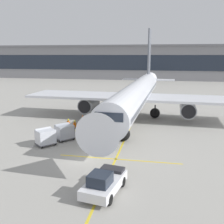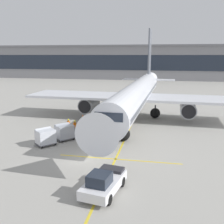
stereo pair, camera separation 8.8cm
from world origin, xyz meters
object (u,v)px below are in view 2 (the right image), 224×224
at_px(belt_loader, 91,127).
at_px(safety_cone_wingtip, 100,115).
at_px(baggage_cart_second, 45,137).
at_px(safety_cone_nose_mark, 89,114).
at_px(ground_crew_by_loader, 81,132).
at_px(safety_cone_engine_keepout, 83,117).
at_px(parked_airplane, 137,94).
at_px(baggage_cart_lead, 64,132).
at_px(ground_crew_by_carts, 69,124).
at_px(ground_crew_marshaller, 82,127).
at_px(pushback_tug, 103,183).
at_px(ground_crew_wingwalker, 75,126).

bearing_deg(belt_loader, safety_cone_wingtip, 96.80).
bearing_deg(baggage_cart_second, safety_cone_nose_mark, 86.94).
height_order(ground_crew_by_loader, safety_cone_wingtip, ground_crew_by_loader).
bearing_deg(safety_cone_nose_mark, safety_cone_engine_keepout, -94.66).
height_order(parked_airplane, baggage_cart_lead, parked_airplane).
height_order(ground_crew_by_carts, safety_cone_nose_mark, ground_crew_by_carts).
xyz_separation_m(belt_loader, safety_cone_wingtip, (-1.06, 8.90, -0.55)).
relative_size(baggage_cart_second, ground_crew_by_loader, 1.49).
relative_size(ground_crew_by_loader, safety_cone_wingtip, 2.21).
bearing_deg(safety_cone_wingtip, baggage_cart_lead, -96.96).
relative_size(baggage_cart_lead, ground_crew_by_carts, 1.49).
relative_size(ground_crew_marshaller, safety_cone_engine_keepout, 2.23).
xyz_separation_m(parked_airplane, pushback_tug, (-0.08, -23.44, -3.04)).
bearing_deg(safety_cone_wingtip, belt_loader, -83.20).
distance_m(baggage_cart_lead, safety_cone_nose_mark, 12.48).
bearing_deg(belt_loader, baggage_cart_lead, -130.44).
xyz_separation_m(parked_airplane, ground_crew_marshaller, (-5.92, -10.06, -2.87)).
xyz_separation_m(belt_loader, ground_crew_by_loader, (-0.40, -2.87, 0.06)).
bearing_deg(pushback_tug, baggage_cart_lead, 123.36).
height_order(ground_crew_wingwalker, safety_cone_wingtip, ground_crew_wingwalker).
bearing_deg(pushback_tug, belt_loader, 108.89).
xyz_separation_m(belt_loader, pushback_tug, (4.81, -14.06, -0.11)).
relative_size(ground_crew_by_loader, ground_crew_marshaller, 1.00).
xyz_separation_m(ground_crew_marshaller, safety_cone_nose_mark, (-2.06, 10.18, -0.65)).
xyz_separation_m(ground_crew_by_loader, safety_cone_nose_mark, (-2.69, 12.38, -0.65)).
relative_size(belt_loader, safety_cone_wingtip, 5.82).
distance_m(baggage_cart_second, safety_cone_wingtip, 14.36).
bearing_deg(safety_cone_wingtip, ground_crew_marshaller, -89.81).
distance_m(ground_crew_marshaller, ground_crew_wingwalker, 1.11).
relative_size(parked_airplane, pushback_tug, 9.56).
xyz_separation_m(ground_crew_by_carts, safety_cone_nose_mark, (0.06, 9.29, -0.65)).
bearing_deg(ground_crew_by_loader, ground_crew_wingwalker, 123.45).
bearing_deg(ground_crew_marshaller, safety_cone_nose_mark, 101.44).
bearing_deg(ground_crew_by_carts, ground_crew_wingwalker, -26.83).
bearing_deg(ground_crew_wingwalker, parked_airplane, 54.30).
bearing_deg(ground_crew_wingwalker, baggage_cart_second, -110.29).
height_order(pushback_tug, ground_crew_by_loader, pushback_tug).
bearing_deg(ground_crew_marshaller, pushback_tug, -66.43).
distance_m(ground_crew_by_carts, ground_crew_marshaller, 2.29).
distance_m(ground_crew_by_loader, ground_crew_marshaller, 2.29).
xyz_separation_m(baggage_cart_lead, ground_crew_marshaller, (1.48, 2.27, -0.00)).
height_order(parked_airplane, pushback_tug, parked_airplane).
bearing_deg(baggage_cart_lead, pushback_tug, -56.64).
xyz_separation_m(ground_crew_marshaller, safety_cone_wingtip, (-0.03, 9.57, -0.61)).
distance_m(parked_airplane, ground_crew_marshaller, 12.02).
distance_m(baggage_cart_lead, ground_crew_wingwalker, 2.66).
height_order(belt_loader, safety_cone_wingtip, belt_loader).
xyz_separation_m(parked_airplane, ground_crew_wingwalker, (-6.98, -9.71, -2.87)).
xyz_separation_m(ground_crew_by_loader, ground_crew_marshaller, (-0.63, 2.20, 0.00)).
bearing_deg(safety_cone_nose_mark, belt_loader, -72.00).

